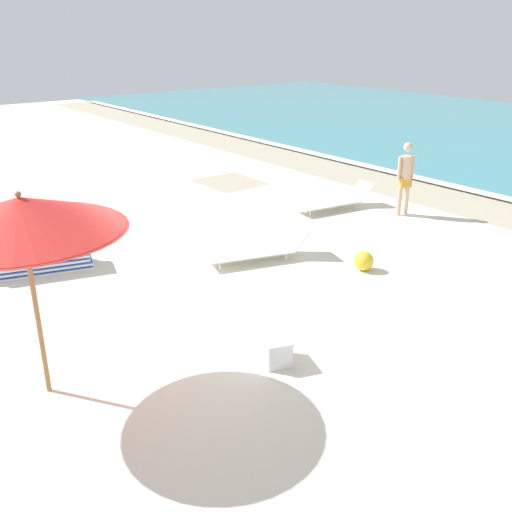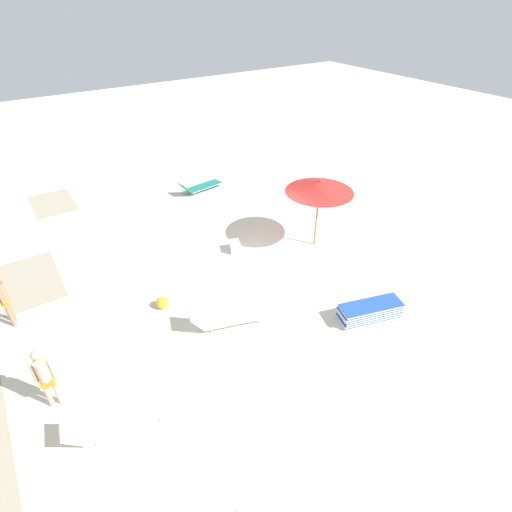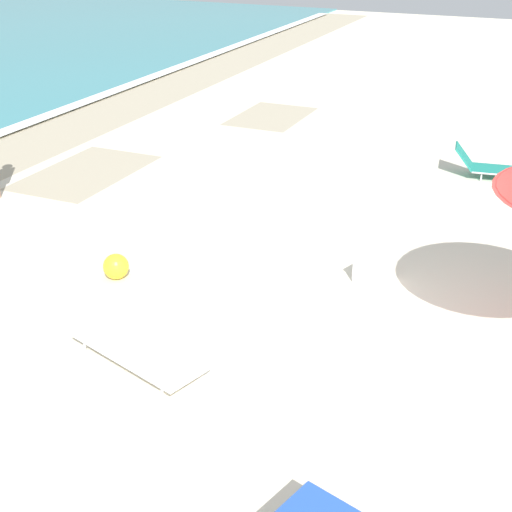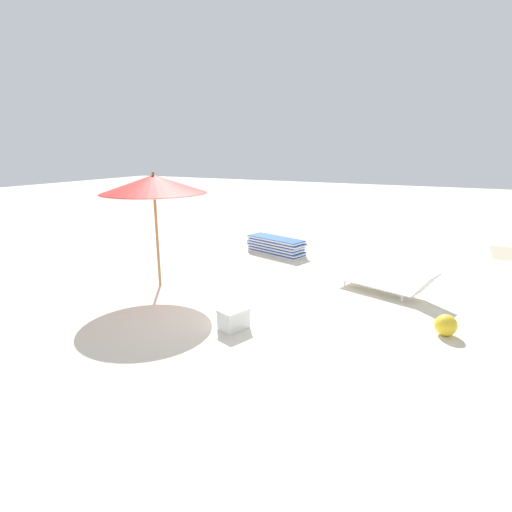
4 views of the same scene
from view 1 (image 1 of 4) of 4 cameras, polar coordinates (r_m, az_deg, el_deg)
ground_plane at (r=8.74m, az=-6.45°, el=-8.09°), size 60.00×60.00×0.16m
beach_umbrella at (r=6.87m, az=-22.43°, el=3.81°), size 2.34×2.34×2.60m
lounger_stack at (r=11.39m, az=-20.82°, el=-0.25°), size 1.13×2.00×0.49m
sun_lounger_beside_umbrella at (r=14.53m, az=7.87°, el=5.50°), size 0.93×2.21×0.58m
sun_lounger_near_water_left at (r=11.19m, az=0.35°, el=0.69°), size 1.20×2.18×0.62m
beachgoer_shoreline_child at (r=14.20m, az=14.71°, el=7.88°), size 0.27×0.43×1.76m
beach_ball at (r=10.90m, az=10.74°, el=-0.50°), size 0.37×0.37×0.37m
cooler_box at (r=7.88m, az=1.91°, el=-9.30°), size 0.59×0.50×0.37m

